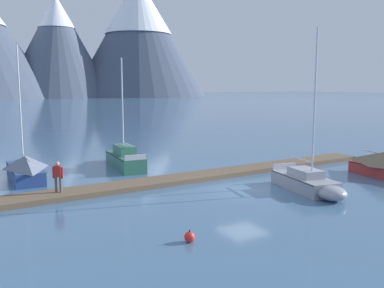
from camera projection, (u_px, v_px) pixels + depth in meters
The scene contains 9 objects.
ground_plane at pixel (243, 190), 24.28m from camera, with size 700.00×700.00×0.00m, color #426689.
mountain_east_summit at pixel (57, 46), 228.84m from camera, with size 59.33×59.33×55.15m.
mountain_rear_spur at pixel (138, 34), 246.52m from camera, with size 79.29×79.29×69.29m.
dock at pixel (207, 175), 27.70m from camera, with size 28.16×3.27×0.30m.
sailboat_nearest_berth at pixel (24, 167), 27.12m from camera, with size 2.07×6.63×8.63m.
sailboat_second_berth at pixel (123, 158), 31.17m from camera, with size 2.11×6.64×8.06m.
sailboat_mid_dock_port at pixel (309, 182), 23.94m from camera, with size 2.70×5.87×9.20m.
person_on_dock at pixel (58, 175), 22.50m from camera, with size 0.51×0.39×1.69m.
mooring_buoy_inner_mooring at pixel (190, 237), 16.15m from camera, with size 0.42×0.42×0.50m.
Camera 1 is at (-14.37, -19.06, 6.00)m, focal length 39.03 mm.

